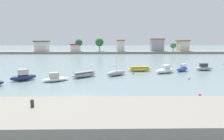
{
  "coord_description": "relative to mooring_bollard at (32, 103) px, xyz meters",
  "views": [
    {
      "loc": [
        4.3,
        -21.88,
        7.22
      ],
      "look_at": [
        4.9,
        15.34,
        1.12
      ],
      "focal_mm": 30.21,
      "sensor_mm": 36.0,
      "label": 1
    }
  ],
  "objects": [
    {
      "name": "mooring_buoy_4",
      "position": [
        1.58,
        34.24,
        -1.9
      ],
      "size": [
        0.26,
        0.26,
        0.26
      ],
      "primitive_type": "sphere",
      "color": "yellow",
      "rests_on": "ground"
    },
    {
      "name": "distant_shoreline",
      "position": [
        4.69,
        83.26,
        -0.18
      ],
      "size": [
        139.83,
        10.01,
        7.77
      ],
      "color": "gray",
      "rests_on": "ground"
    },
    {
      "name": "moored_boat_8",
      "position": [
        28.52,
        28.12,
        -1.43
      ],
      "size": [
        4.53,
        2.0,
        1.67
      ],
      "rotation": [
        0.0,
        0.0,
        0.18
      ],
      "color": "#9E9EA3",
      "rests_on": "ground"
    },
    {
      "name": "moored_boat_4",
      "position": [
        7.81,
        22.24,
        -1.46
      ],
      "size": [
        4.6,
        4.1,
        5.99
      ],
      "rotation": [
        0.0,
        0.0,
        0.68
      ],
      "color": "#9E9EA3",
      "rests_on": "ground"
    },
    {
      "name": "seawall_embankment",
      "position": [
        2.02,
        -0.63,
        -1.16
      ],
      "size": [
        65.62,
        6.76,
        1.73
      ],
      "primitive_type": "cube",
      "color": "gray",
      "rests_on": "ground"
    },
    {
      "name": "moored_boat_5",
      "position": [
        13.28,
        27.31,
        -1.5
      ],
      "size": [
        5.6,
        2.3,
        1.09
      ],
      "rotation": [
        0.0,
        0.0,
        0.13
      ],
      "color": "yellow",
      "rests_on": "ground"
    },
    {
      "name": "moored_boat_1",
      "position": [
        -8.81,
        17.95,
        -1.32
      ],
      "size": [
        4.39,
        3.85,
        2.0
      ],
      "rotation": [
        0.0,
        0.0,
        0.65
      ],
      "color": "navy",
      "rests_on": "ground"
    },
    {
      "name": "mooring_buoy_2",
      "position": [
        17.96,
        8.19,
        -1.87
      ],
      "size": [
        0.32,
        0.32,
        0.32
      ],
      "primitive_type": "sphere",
      "color": "red",
      "rests_on": "ground"
    },
    {
      "name": "moored_boat_6",
      "position": [
        18.4,
        24.89,
        -1.4
      ],
      "size": [
        5.21,
        4.08,
        1.74
      ],
      "rotation": [
        0.0,
        0.0,
        0.55
      ],
      "color": "white",
      "rests_on": "ground"
    },
    {
      "name": "moored_boat_7",
      "position": [
        22.94,
        26.98,
        -1.39
      ],
      "size": [
        3.87,
        3.3,
        1.68
      ],
      "rotation": [
        0.0,
        0.0,
        0.64
      ],
      "color": "#3856A8",
      "rests_on": "ground"
    },
    {
      "name": "mooring_buoy_0",
      "position": [
        11.42,
        23.88,
        -1.84
      ],
      "size": [
        0.36,
        0.36,
        0.36
      ],
      "primitive_type": "sphere",
      "color": "orange",
      "rests_on": "ground"
    },
    {
      "name": "mooring_buoy_3",
      "position": [
        39.65,
        39.11,
        -1.82
      ],
      "size": [
        0.41,
        0.41,
        0.41
      ],
      "primitive_type": "sphere",
      "color": "yellow",
      "rests_on": "ground"
    },
    {
      "name": "moored_boat_2",
      "position": [
        -3.0,
        17.17,
        -1.51
      ],
      "size": [
        4.75,
        3.53,
        1.56
      ],
      "rotation": [
        0.0,
        0.0,
        0.49
      ],
      "color": "white",
      "rests_on": "ground"
    },
    {
      "name": "mooring_buoy_1",
      "position": [
        20.88,
        18.37,
        -1.89
      ],
      "size": [
        0.28,
        0.28,
        0.28
      ],
      "primitive_type": "sphere",
      "color": "red",
      "rests_on": "ground"
    },
    {
      "name": "ground_plane",
      "position": [
        2.02,
        6.97,
        -2.03
      ],
      "size": [
        400.0,
        400.0,
        0.0
      ],
      "primitive_type": "plane",
      "color": "slate"
    },
    {
      "name": "moored_boat_3",
      "position": [
        1.52,
        20.79,
        -1.51
      ],
      "size": [
        5.04,
        4.59,
        1.07
      ],
      "rotation": [
        0.0,
        0.0,
        0.7
      ],
      "color": "#9E9EA3",
      "rests_on": "ground"
    },
    {
      "name": "mooring_bollard",
      "position": [
        0.0,
        0.0,
        0.0
      ],
      "size": [
        0.29,
        0.29,
        0.59
      ],
      "primitive_type": "cylinder",
      "color": "#2D2D33",
      "rests_on": "seawall_embankment"
    }
  ]
}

